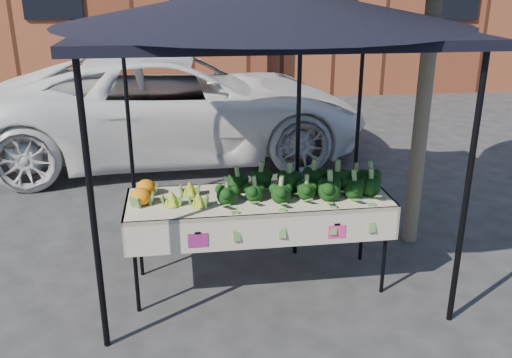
# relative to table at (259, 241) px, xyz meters

# --- Properties ---
(ground) EXTENTS (90.00, 90.00, 0.00)m
(ground) POSITION_rel_table_xyz_m (0.21, -0.14, -0.45)
(ground) COLOR #262628
(table) EXTENTS (2.41, 0.84, 0.90)m
(table) POSITION_rel_table_xyz_m (0.00, 0.00, 0.00)
(table) COLOR beige
(table) RESTS_ON ground
(canopy) EXTENTS (3.16, 3.16, 2.74)m
(canopy) POSITION_rel_table_xyz_m (0.12, 0.65, 0.92)
(canopy) COLOR black
(canopy) RESTS_ON ground
(broccoli_heap) EXTENTS (1.59, 0.56, 0.25)m
(broccoli_heap) POSITION_rel_table_xyz_m (0.39, 0.03, 0.58)
(broccoli_heap) COLOR black
(broccoli_heap) RESTS_ON table
(romanesco_cluster) EXTENTS (0.42, 0.46, 0.19)m
(romanesco_cluster) POSITION_rel_table_xyz_m (-0.67, -0.01, 0.55)
(romanesco_cluster) COLOR #A7B92D
(romanesco_cluster) RESTS_ON table
(cauliflower_pair) EXTENTS (0.22, 0.42, 0.17)m
(cauliflower_pair) POSITION_rel_table_xyz_m (-1.04, 0.07, 0.54)
(cauliflower_pair) COLOR orange
(cauliflower_pair) RESTS_ON table
(street_tree) EXTENTS (2.33, 2.33, 4.60)m
(street_tree) POSITION_rel_table_xyz_m (1.80, 0.73, 1.85)
(street_tree) COLOR #1E4C14
(street_tree) RESTS_ON ground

